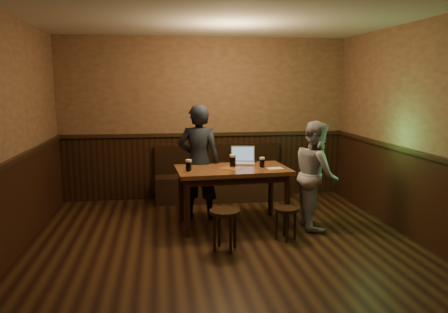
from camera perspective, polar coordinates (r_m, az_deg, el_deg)
name	(u,v)px	position (r m, az deg, el deg)	size (l,w,h in m)	color
room	(230,155)	(4.95, 0.78, 0.15)	(5.04, 6.04, 2.84)	black
bench	(219,182)	(7.61, -0.64, -3.39)	(2.20, 0.50, 0.95)	black
pub_table	(232,176)	(6.15, 1.10, -2.51)	(1.62, 0.99, 0.84)	#5E2B1B
stool_left	(225,218)	(5.31, 0.10, -8.05)	(0.48, 0.48, 0.50)	black
stool_right	(286,214)	(5.73, 8.10, -7.47)	(0.36, 0.36, 0.43)	black
pint_left	(189,166)	(5.88, -4.64, -1.18)	(0.11, 0.11, 0.17)	maroon
pint_mid	(233,161)	(6.19, 1.15, -0.56)	(0.12, 0.12, 0.18)	maroon
pint_right	(262,162)	(6.16, 5.00, -0.78)	(0.10, 0.10, 0.15)	maroon
laptop	(243,159)	(6.48, 2.49, -0.34)	(0.39, 0.33, 0.25)	silver
menu	(275,168)	(6.14, 6.66, -1.53)	(0.22, 0.15, 0.00)	silver
person_suit	(199,162)	(6.47, -3.28, -0.72)	(0.63, 0.41, 1.72)	black
person_grey	(316,174)	(6.24, 11.92, -2.29)	(0.73, 0.57, 1.51)	#999A9F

